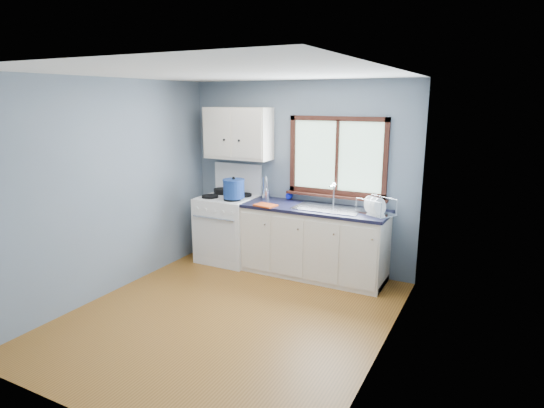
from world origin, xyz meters
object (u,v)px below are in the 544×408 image
at_px(sink, 328,213).
at_px(utensil_crock, 266,194).
at_px(base_cabinets, 314,245).
at_px(dish_rack, 375,210).
at_px(thermos, 265,188).
at_px(gas_range, 228,227).
at_px(skillet, 222,190).
at_px(stockpot, 234,188).

bearing_deg(sink, utensil_crock, 172.42).
xyz_separation_m(base_cabinets, dish_rack, (0.78, -0.00, 0.56)).
relative_size(sink, thermos, 2.78).
xyz_separation_m(gas_range, base_cabinets, (1.31, 0.02, -0.08)).
relative_size(gas_range, thermos, 4.51).
height_order(base_cabinets, sink, sink).
bearing_deg(sink, skillet, 176.22).
distance_m(base_cabinets, dish_rack, 0.96).
height_order(gas_range, stockpot, gas_range).
distance_m(base_cabinets, stockpot, 1.31).
bearing_deg(gas_range, sink, 0.71).
relative_size(base_cabinets, thermos, 6.13).
distance_m(skillet, utensil_crock, 0.71).
xyz_separation_m(base_cabinets, stockpot, (-1.11, -0.16, 0.68)).
height_order(gas_range, dish_rack, gas_range).
xyz_separation_m(stockpot, thermos, (0.30, 0.32, -0.02)).
bearing_deg(stockpot, gas_range, 144.68).
bearing_deg(base_cabinets, gas_range, -179.18).
height_order(sink, utensil_crock, utensil_crock).
bearing_deg(base_cabinets, utensil_crock, 170.70).
height_order(skillet, dish_rack, dish_rack).
bearing_deg(sink, dish_rack, -0.14).
relative_size(base_cabinets, utensil_crock, 5.48).
bearing_deg(thermos, sink, -9.42).
bearing_deg(gas_range, utensil_crock, 15.02).
relative_size(gas_range, base_cabinets, 0.74).
relative_size(gas_range, sink, 1.62).
relative_size(sink, skillet, 2.39).
height_order(base_cabinets, skillet, skillet).
bearing_deg(stockpot, dish_rack, 4.78).
distance_m(skillet, stockpot, 0.47).
relative_size(stockpot, utensil_crock, 1.15).
distance_m(thermos, dish_rack, 1.59).
height_order(sink, thermos, thermos).
relative_size(stockpot, dish_rack, 0.80).
xyz_separation_m(gas_range, stockpot, (0.20, -0.14, 0.60)).
distance_m(base_cabinets, thermos, 1.05).
bearing_deg(base_cabinets, thermos, 168.54).
bearing_deg(dish_rack, base_cabinets, -155.20).
bearing_deg(base_cabinets, sink, -0.13).
bearing_deg(base_cabinets, skillet, 175.77).
bearing_deg(dish_rack, stockpot, -150.29).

